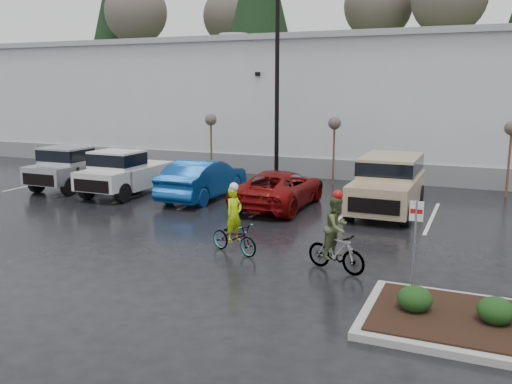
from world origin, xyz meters
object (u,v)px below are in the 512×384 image
at_px(lamppost, 277,62).
at_px(fire_lane_sign, 415,235).
at_px(sapling_west, 211,123).
at_px(suv_tan, 387,185).
at_px(cyclist_hivis, 234,231).
at_px(car_blue, 203,179).
at_px(pickup_white, 131,171).
at_px(cyclist_olive, 336,241).
at_px(sapling_east, 512,132).
at_px(sapling_mid, 334,127).
at_px(pickup_silver, 80,166).
at_px(car_red, 280,189).

bearing_deg(lamppost, fire_lane_sign, -56.54).
relative_size(sapling_west, suv_tan, 0.63).
distance_m(suv_tan, cyclist_hivis, 7.38).
bearing_deg(suv_tan, car_blue, -176.43).
relative_size(pickup_white, cyclist_olive, 2.47).
height_order(sapling_west, sapling_east, same).
xyz_separation_m(suv_tan, cyclist_olive, (-0.04, -7.07, -0.25)).
height_order(sapling_mid, suv_tan, sapling_mid).
bearing_deg(pickup_silver, fire_lane_sign, -25.58).
distance_m(fire_lane_sign, pickup_white, 14.79).
xyz_separation_m(pickup_white, cyclist_olive, (10.86, -6.37, -0.20)).
distance_m(sapling_mid, cyclist_olive, 12.47).
height_order(sapling_mid, cyclist_hivis, sapling_mid).
relative_size(lamppost, sapling_east, 2.88).
xyz_separation_m(lamppost, car_red, (1.86, -4.50, -4.97)).
relative_size(car_blue, car_red, 0.96).
height_order(sapling_west, fire_lane_sign, sapling_west).
distance_m(car_blue, car_red, 3.48).
relative_size(sapling_mid, pickup_white, 0.62).
relative_size(lamppost, pickup_white, 1.77).
height_order(sapling_mid, cyclist_olive, sapling_mid).
bearing_deg(car_red, pickup_silver, -2.03).
xyz_separation_m(sapling_east, car_red, (-8.14, -5.50, -2.01)).
relative_size(sapling_east, pickup_white, 0.62).
relative_size(pickup_white, car_red, 1.00).
bearing_deg(cyclist_olive, sapling_west, 58.22).
bearing_deg(suv_tan, sapling_west, 154.03).
bearing_deg(sapling_mid, cyclist_hivis, -88.62).
height_order(car_blue, car_red, car_blue).
bearing_deg(car_blue, car_red, 175.90).
relative_size(sapling_mid, pickup_silver, 0.62).
distance_m(lamppost, car_red, 6.96).
height_order(cyclist_hivis, cyclist_olive, cyclist_olive).
bearing_deg(fire_lane_sign, lamppost, 123.46).
relative_size(fire_lane_sign, car_red, 0.42).
distance_m(lamppost, suv_tan, 8.38).
relative_size(lamppost, sapling_mid, 2.88).
bearing_deg(car_red, sapling_east, -146.26).
height_order(lamppost, car_red, lamppost).
bearing_deg(sapling_west, sapling_mid, 0.00).
bearing_deg(pickup_white, lamppost, 41.62).
bearing_deg(sapling_west, fire_lane_sign, -47.33).
distance_m(sapling_east, car_blue, 12.88).
relative_size(car_blue, cyclist_olive, 2.38).
bearing_deg(sapling_west, cyclist_olive, -50.45).
distance_m(sapling_east, suv_tan, 6.57).
bearing_deg(cyclist_hivis, sapling_mid, 20.54).
distance_m(car_blue, cyclist_hivis, 7.63).
xyz_separation_m(lamppost, suv_tan, (5.84, -3.79, -4.66)).
relative_size(fire_lane_sign, pickup_white, 0.42).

